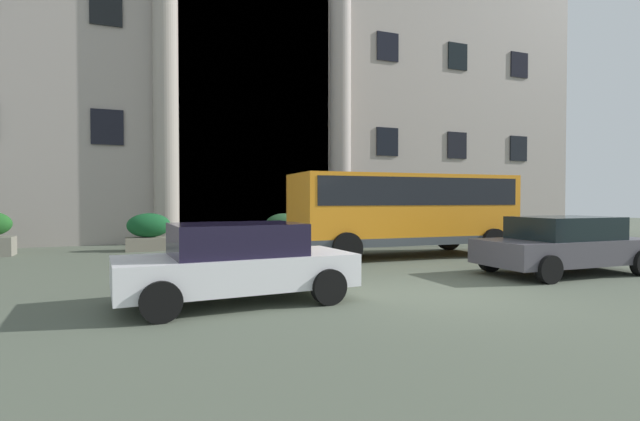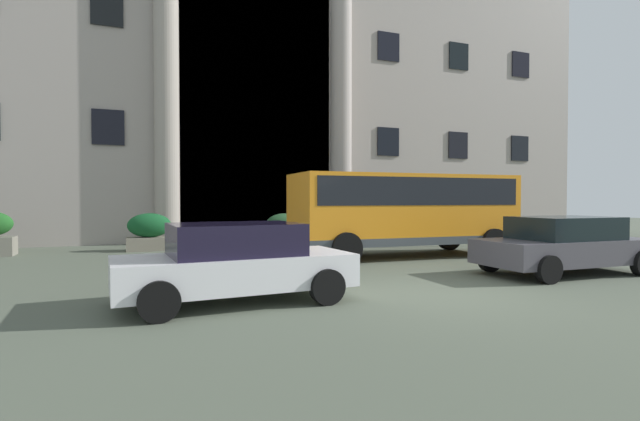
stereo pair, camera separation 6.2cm
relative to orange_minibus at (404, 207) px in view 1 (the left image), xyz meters
name	(u,v)px [view 1 (the left image)]	position (x,y,z in m)	size (l,w,h in m)	color
ground_plane	(443,298)	(-2.59, -5.50, -1.61)	(80.00, 64.00, 0.12)	#51594A
office_building_facade	(240,34)	(-2.59, 11.97, 8.97)	(36.66, 9.74, 21.08)	#A0958D
orange_minibus	(404,207)	(0.00, 0.00, 0.00)	(7.18, 2.83, 2.58)	orange
bus_stop_sign	(493,203)	(5.08, 1.69, 0.11)	(0.44, 0.08, 2.70)	#9C9513
hedge_planter_east	(415,224)	(3.57, 4.81, -0.85)	(2.04, 0.91, 1.47)	gray
hedge_planter_far_east	(505,221)	(8.93, 5.12, -0.80)	(1.46, 0.88, 1.56)	gray
hedge_planter_entrance_left	(149,232)	(-7.47, 4.84, -0.92)	(1.54, 0.90, 1.32)	gray
hedge_planter_west	(284,230)	(-2.46, 4.84, -0.95)	(1.53, 0.73, 1.25)	#6A6A59
white_taxi_kerbside	(237,262)	(-6.35, -4.67, -0.84)	(4.14, 2.12, 1.39)	white
parked_estate_mid	(564,245)	(1.70, -4.49, -0.84)	(4.30, 2.08, 1.39)	#4C4850
motorcycle_near_kerb	(575,243)	(4.74, -2.28, -1.10)	(1.94, 0.55, 0.89)	black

